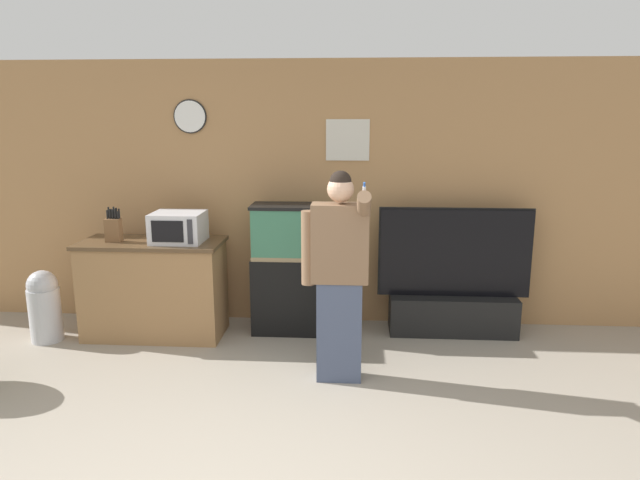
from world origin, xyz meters
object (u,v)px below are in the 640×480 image
object	(u,v)px
tv_on_stand	(453,297)
trash_bin	(44,305)
microwave	(178,227)
aquarium_on_stand	(297,269)
knife_block	(113,229)
person_standing	(339,274)
counter_island	(154,288)

from	to	relation	value
tv_on_stand	trash_bin	bearing A→B (deg)	-173.05
microwave	aquarium_on_stand	size ratio (longest dim) A/B	0.37
tv_on_stand	knife_block	bearing A→B (deg)	-174.44
trash_bin	knife_block	bearing A→B (deg)	13.61
knife_block	tv_on_stand	world-z (taller)	knife_block
person_standing	knife_block	bearing A→B (deg)	160.11
knife_block	counter_island	bearing A→B (deg)	8.00
counter_island	knife_block	xyz separation A→B (m)	(-0.33, -0.05, 0.58)
tv_on_stand	person_standing	size ratio (longest dim) A/B	0.87
tv_on_stand	person_standing	distance (m)	1.60
counter_island	microwave	world-z (taller)	microwave
counter_island	trash_bin	size ratio (longest dim) A/B	1.95
aquarium_on_stand	tv_on_stand	distance (m)	1.53
knife_block	microwave	bearing A→B (deg)	3.29
counter_island	person_standing	world-z (taller)	person_standing
microwave	person_standing	size ratio (longest dim) A/B	0.28
microwave	trash_bin	size ratio (longest dim) A/B	0.68
aquarium_on_stand	person_standing	world-z (taller)	person_standing
counter_island	tv_on_stand	world-z (taller)	tv_on_stand
counter_island	aquarium_on_stand	bearing A→B (deg)	8.36
knife_block	tv_on_stand	size ratio (longest dim) A/B	0.22
aquarium_on_stand	person_standing	bearing A→B (deg)	-66.77
knife_block	person_standing	bearing A→B (deg)	-19.89
aquarium_on_stand	tv_on_stand	world-z (taller)	aquarium_on_stand
microwave	trash_bin	distance (m)	1.46
person_standing	tv_on_stand	bearing A→B (deg)	45.04
aquarium_on_stand	person_standing	xyz separation A→B (m)	(0.43, -1.01, 0.24)
counter_island	microwave	size ratio (longest dim) A/B	2.86
counter_island	trash_bin	bearing A→B (deg)	-168.26
tv_on_stand	person_standing	bearing A→B (deg)	-134.96
aquarium_on_stand	tv_on_stand	bearing A→B (deg)	2.49
counter_island	tv_on_stand	bearing A→B (deg)	5.28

